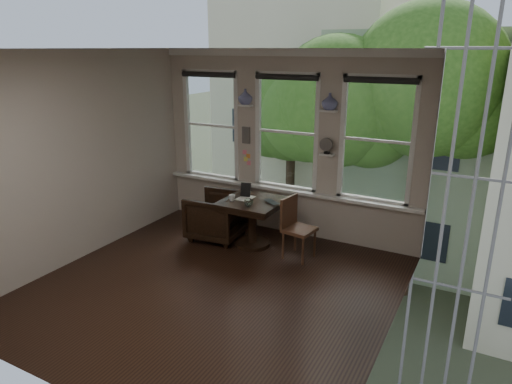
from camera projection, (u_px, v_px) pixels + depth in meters
The scene contains 25 objects.
ground at pixel (214, 287), 6.00m from camera, with size 4.50×4.50×0.00m, color black.
ceiling at pixel (207, 48), 5.09m from camera, with size 4.50×4.50×0.00m, color silver.
wall_back at pixel (287, 144), 7.44m from camera, with size 4.50×4.50×0.00m, color #B9AC9E.
wall_front at pixel (55, 245), 3.66m from camera, with size 4.50×4.50×0.00m, color #B9AC9E.
wall_left at pixel (80, 157), 6.56m from camera, with size 4.50×4.50×0.00m, color #B9AC9E.
wall_right at pixel (400, 207), 4.54m from camera, with size 4.50×4.50×0.00m, color #B9AC9E.
window_left at pixel (212, 125), 8.03m from camera, with size 1.10×0.12×1.90m, color white, non-canonical shape.
window_center at pixel (287, 132), 7.38m from camera, with size 1.10×0.12×1.90m, color white, non-canonical shape.
window_right at pixel (377, 140), 6.73m from camera, with size 1.10×0.12×1.90m, color white, non-canonical shape.
shelf_left at pixel (245, 105), 7.50m from camera, with size 0.26×0.16×0.03m, color white.
shelf_right at pixel (329, 111), 6.85m from camera, with size 0.26×0.16×0.03m, color white.
intercom at pixel (246, 135), 7.68m from camera, with size 0.14×0.06×0.28m, color #59544F.
sticky_notes at pixel (247, 155), 7.79m from camera, with size 0.16×0.01×0.24m, color pink, non-canonical shape.
desk_fan at pixel (327, 148), 7.00m from camera, with size 0.20×0.20×0.24m, color #59544F, non-canonical shape.
vase_left at pixel (245, 97), 7.46m from camera, with size 0.24×0.24×0.25m, color silver.
vase_right at pixel (330, 101), 6.80m from camera, with size 0.24×0.24×0.25m, color silver.
table at pixel (252, 223), 7.17m from camera, with size 0.90×0.90×0.75m, color black, non-canonical shape.
armchair_left at pixel (216, 216), 7.44m from camera, with size 0.81×0.84×0.76m, color black.
cushion_red at pixel (216, 212), 7.42m from camera, with size 0.45×0.45×0.06m, color maroon.
side_chair_right at pixel (299, 229), 6.70m from camera, with size 0.42×0.42×0.92m, color #4D2A1B, non-canonical shape.
laptop at pixel (269, 203), 6.91m from camera, with size 0.30×0.19×0.02m, color black.
mug at pixel (232, 198), 7.03m from camera, with size 0.10×0.10×0.09m, color white.
drinking_glass at pixel (249, 203), 6.77m from camera, with size 0.14×0.14×0.11m, color white.
tablet at pixel (246, 190), 7.21m from camera, with size 0.16×0.02×0.22m, color black.
papers at pixel (245, 198), 7.16m from camera, with size 0.22×0.30×0.00m, color silver.
Camera 1 is at (3.00, -4.45, 3.02)m, focal length 32.00 mm.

